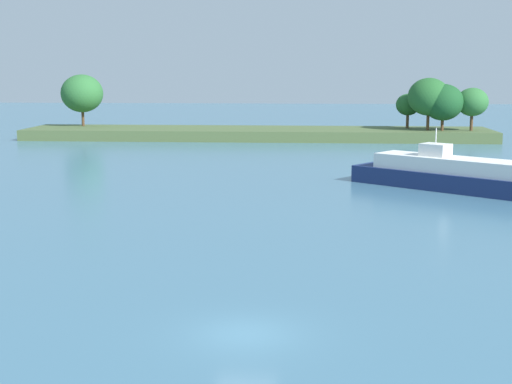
% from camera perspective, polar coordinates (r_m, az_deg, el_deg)
% --- Properties ---
extents(ground_plane, '(400.00, 400.00, 0.00)m').
position_cam_1_polar(ground_plane, '(29.64, -0.82, -11.07)').
color(ground_plane, teal).
extents(treeline_island, '(70.32, 12.32, 9.68)m').
position_cam_1_polar(treeline_island, '(111.01, 1.75, 5.60)').
color(treeline_island, '#4C6038').
rests_on(treeline_island, ground).
extents(white_riverboat, '(18.33, 15.60, 5.35)m').
position_cam_1_polar(white_riverboat, '(65.81, 15.73, 1.25)').
color(white_riverboat, navy).
rests_on(white_riverboat, ground).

